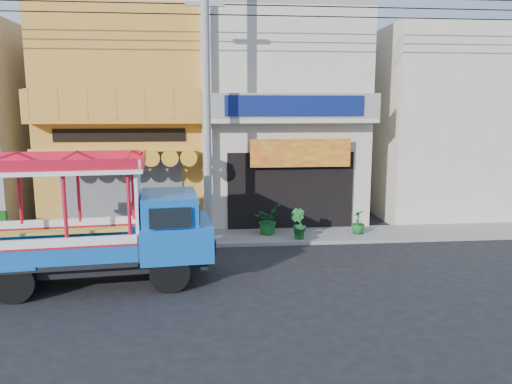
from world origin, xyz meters
TOP-DOWN VIEW (x-y plane):
  - ground at (0.00, 0.00)m, footprint 90.00×90.00m
  - sidewalk at (0.00, 4.00)m, footprint 30.00×2.00m
  - shophouse_left at (-4.00, 7.96)m, footprint 6.00×7.50m
  - shophouse_right at (2.00, 7.96)m, footprint 6.00×6.75m
  - party_pilaster at (-1.00, 4.85)m, footprint 0.35×0.30m
  - filler_building_right at (9.00, 8.00)m, footprint 6.00×6.00m
  - utility_pole at (-0.85, 3.30)m, footprint 28.00×0.26m
  - songthaew_truck at (-3.95, -0.05)m, footprint 7.36×2.99m
  - potted_plant_a at (1.05, 4.16)m, footprint 1.17×1.22m
  - potted_plant_b at (2.01, 3.42)m, footprint 0.70×0.71m
  - potted_plant_c at (4.23, 3.88)m, footprint 0.67×0.67m

SIDE VIEW (x-z plane):
  - ground at x=0.00m, z-range 0.00..0.00m
  - sidewalk at x=0.00m, z-range 0.00..0.12m
  - potted_plant_c at x=4.23m, z-range 0.12..0.96m
  - potted_plant_b at x=2.01m, z-range 0.12..1.13m
  - potted_plant_a at x=1.05m, z-range 0.12..1.16m
  - songthaew_truck at x=-3.95m, z-range -0.06..3.29m
  - filler_building_right at x=9.00m, z-range 0.00..7.60m
  - party_pilaster at x=-1.00m, z-range 0.00..8.00m
  - shophouse_right at x=2.00m, z-range -0.01..8.23m
  - shophouse_left at x=-4.00m, z-range -0.01..8.23m
  - utility_pole at x=-0.85m, z-range 0.53..9.53m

